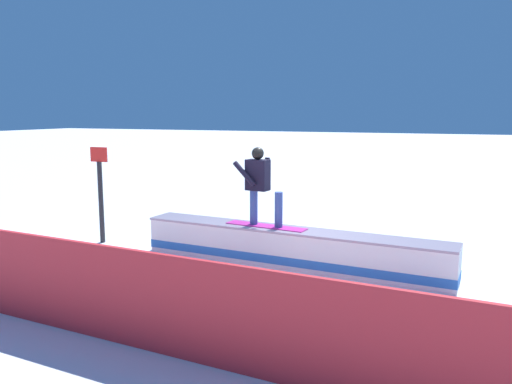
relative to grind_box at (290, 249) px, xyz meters
name	(u,v)px	position (x,y,z in m)	size (l,w,h in m)	color
ground_plane	(289,266)	(0.00, 0.00, -0.30)	(120.00, 120.00, 0.00)	white
grind_box	(290,249)	(0.00, 0.00, 0.00)	(5.67, 1.00, 0.67)	white
snowboarder	(260,184)	(0.58, -0.04, 1.13)	(1.55, 0.46, 1.42)	#CA2B97
safety_fence	(178,307)	(0.00, 3.75, 0.28)	(9.42, 0.06, 1.16)	red
trail_marker	(101,192)	(4.16, -0.07, 0.76)	(0.40, 0.10, 1.99)	#262628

